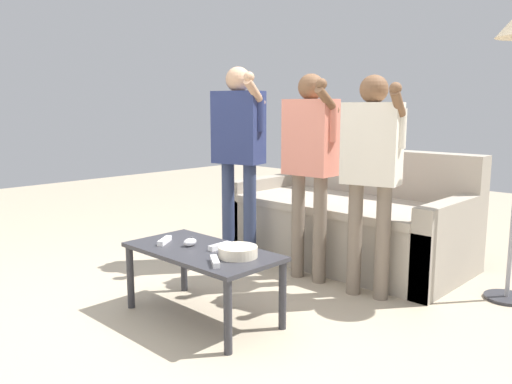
{
  "coord_description": "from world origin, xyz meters",
  "views": [
    {
      "loc": [
        2.24,
        -1.91,
        1.24
      ],
      "look_at": [
        -0.0,
        0.44,
        0.7
      ],
      "focal_mm": 35.87,
      "sensor_mm": 36.0,
      "label": 1
    }
  ],
  "objects_px": {
    "game_remote_nunchuk": "(190,242)",
    "player_left": "(238,142)",
    "snack_bowl": "(238,252)",
    "game_remote_wand_far": "(220,246)",
    "coffee_table": "(202,259)",
    "game_remote_wand_near": "(165,241)",
    "game_remote_wand_spare": "(215,261)",
    "player_right": "(371,160)",
    "couch": "(350,223)",
    "player_center": "(310,153)"
  },
  "relations": [
    {
      "from": "game_remote_nunchuk",
      "to": "player_left",
      "type": "height_order",
      "value": "player_left"
    },
    {
      "from": "snack_bowl",
      "to": "game_remote_wand_far",
      "type": "height_order",
      "value": "snack_bowl"
    },
    {
      "from": "coffee_table",
      "to": "game_remote_nunchuk",
      "type": "xyz_separation_m",
      "value": [
        -0.11,
        -0.0,
        0.08
      ]
    },
    {
      "from": "game_remote_wand_near",
      "to": "game_remote_wand_spare",
      "type": "xyz_separation_m",
      "value": [
        0.54,
        -0.07,
        -0.0
      ]
    },
    {
      "from": "coffee_table",
      "to": "player_right",
      "type": "bearing_deg",
      "value": 62.41
    },
    {
      "from": "game_remote_nunchuk",
      "to": "game_remote_wand_far",
      "type": "relative_size",
      "value": 0.55
    },
    {
      "from": "coffee_table",
      "to": "snack_bowl",
      "type": "relative_size",
      "value": 4.36
    },
    {
      "from": "coffee_table",
      "to": "game_remote_nunchuk",
      "type": "relative_size",
      "value": 10.82
    },
    {
      "from": "couch",
      "to": "game_remote_wand_far",
      "type": "bearing_deg",
      "value": -86.06
    },
    {
      "from": "game_remote_nunchuk",
      "to": "game_remote_wand_spare",
      "type": "relative_size",
      "value": 0.58
    },
    {
      "from": "snack_bowl",
      "to": "game_remote_wand_near",
      "type": "height_order",
      "value": "snack_bowl"
    },
    {
      "from": "game_remote_wand_far",
      "to": "game_remote_wand_spare",
      "type": "bearing_deg",
      "value": -47.19
    },
    {
      "from": "player_left",
      "to": "game_remote_wand_far",
      "type": "distance_m",
      "value": 1.21
    },
    {
      "from": "couch",
      "to": "player_right",
      "type": "xyz_separation_m",
      "value": [
        0.55,
        -0.63,
        0.6
      ]
    },
    {
      "from": "player_left",
      "to": "player_center",
      "type": "distance_m",
      "value": 0.65
    },
    {
      "from": "player_right",
      "to": "game_remote_wand_spare",
      "type": "distance_m",
      "value": 1.24
    },
    {
      "from": "game_remote_nunchuk",
      "to": "game_remote_wand_spare",
      "type": "distance_m",
      "value": 0.4
    },
    {
      "from": "player_left",
      "to": "game_remote_wand_near",
      "type": "relative_size",
      "value": 10.16
    },
    {
      "from": "couch",
      "to": "game_remote_wand_spare",
      "type": "distance_m",
      "value": 1.78
    },
    {
      "from": "player_left",
      "to": "player_center",
      "type": "height_order",
      "value": "player_left"
    },
    {
      "from": "player_center",
      "to": "game_remote_wand_spare",
      "type": "distance_m",
      "value": 1.25
    },
    {
      "from": "snack_bowl",
      "to": "player_right",
      "type": "xyz_separation_m",
      "value": [
        0.25,
        0.94,
        0.46
      ]
    },
    {
      "from": "couch",
      "to": "coffee_table",
      "type": "xyz_separation_m",
      "value": [
        0.04,
        -1.61,
        0.05
      ]
    },
    {
      "from": "player_left",
      "to": "game_remote_wand_far",
      "type": "relative_size",
      "value": 9.68
    },
    {
      "from": "player_right",
      "to": "game_remote_wand_far",
      "type": "relative_size",
      "value": 9.02
    },
    {
      "from": "coffee_table",
      "to": "couch",
      "type": "bearing_deg",
      "value": 91.43
    },
    {
      "from": "game_remote_wand_near",
      "to": "player_right",
      "type": "bearing_deg",
      "value": 53.23
    },
    {
      "from": "coffee_table",
      "to": "player_left",
      "type": "bearing_deg",
      "value": 124.48
    },
    {
      "from": "player_right",
      "to": "game_remote_wand_spare",
      "type": "bearing_deg",
      "value": -102.26
    },
    {
      "from": "player_center",
      "to": "game_remote_wand_far",
      "type": "xyz_separation_m",
      "value": [
        0.04,
        -0.9,
        -0.49
      ]
    },
    {
      "from": "player_right",
      "to": "game_remote_wand_near",
      "type": "height_order",
      "value": "player_right"
    },
    {
      "from": "couch",
      "to": "snack_bowl",
      "type": "bearing_deg",
      "value": -79.12
    },
    {
      "from": "coffee_table",
      "to": "player_right",
      "type": "distance_m",
      "value": 1.24
    },
    {
      "from": "player_center",
      "to": "player_left",
      "type": "bearing_deg",
      "value": -173.72
    },
    {
      "from": "game_remote_wand_far",
      "to": "game_remote_wand_spare",
      "type": "relative_size",
      "value": 1.05
    },
    {
      "from": "player_left",
      "to": "player_right",
      "type": "bearing_deg",
      "value": 3.6
    },
    {
      "from": "coffee_table",
      "to": "player_center",
      "type": "distance_m",
      "value": 1.13
    },
    {
      "from": "couch",
      "to": "game_remote_wand_near",
      "type": "bearing_deg",
      "value": -97.85
    },
    {
      "from": "player_right",
      "to": "game_remote_wand_spare",
      "type": "xyz_separation_m",
      "value": [
        -0.24,
        -1.12,
        -0.47
      ]
    },
    {
      "from": "player_center",
      "to": "game_remote_wand_far",
      "type": "height_order",
      "value": "player_center"
    },
    {
      "from": "player_right",
      "to": "game_remote_wand_near",
      "type": "relative_size",
      "value": 9.47
    },
    {
      "from": "snack_bowl",
      "to": "player_left",
      "type": "height_order",
      "value": "player_left"
    },
    {
      "from": "couch",
      "to": "game_remote_nunchuk",
      "type": "distance_m",
      "value": 1.62
    },
    {
      "from": "couch",
      "to": "game_remote_wand_near",
      "type": "distance_m",
      "value": 1.7
    },
    {
      "from": "game_remote_wand_far",
      "to": "coffee_table",
      "type": "bearing_deg",
      "value": -127.89
    },
    {
      "from": "player_right",
      "to": "game_remote_wand_spare",
      "type": "relative_size",
      "value": 9.47
    },
    {
      "from": "player_center",
      "to": "couch",
      "type": "bearing_deg",
      "value": 95.47
    },
    {
      "from": "couch",
      "to": "game_remote_wand_spare",
      "type": "height_order",
      "value": "couch"
    },
    {
      "from": "player_center",
      "to": "game_remote_wand_spare",
      "type": "height_order",
      "value": "player_center"
    },
    {
      "from": "player_right",
      "to": "game_remote_wand_far",
      "type": "bearing_deg",
      "value": -116.51
    }
  ]
}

